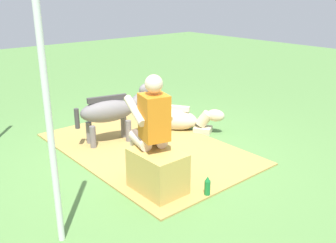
# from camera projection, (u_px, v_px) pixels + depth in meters

# --- Properties ---
(ground_plane) EXTENTS (24.00, 24.00, 0.00)m
(ground_plane) POSITION_uv_depth(u_px,v_px,m) (155.00, 156.00, 5.39)
(ground_plane) COLOR #568442
(hay_patch) EXTENTS (3.18, 2.05, 0.02)m
(hay_patch) POSITION_uv_depth(u_px,v_px,m) (146.00, 148.00, 5.62)
(hay_patch) COLOR #AD8C47
(hay_patch) RESTS_ON ground
(hay_bale) EXTENTS (0.64, 0.45, 0.51)m
(hay_bale) POSITION_uv_depth(u_px,v_px,m) (158.00, 172.00, 4.36)
(hay_bale) COLOR tan
(hay_bale) RESTS_ON ground
(person_seated) EXTENTS (0.71, 0.52, 1.39)m
(person_seated) POSITION_uv_depth(u_px,v_px,m) (150.00, 125.00, 4.32)
(person_seated) COLOR beige
(person_seated) RESTS_ON ground
(pony_standing) EXTENTS (0.52, 1.33, 0.89)m
(pony_standing) POSITION_uv_depth(u_px,v_px,m) (113.00, 110.00, 5.70)
(pony_standing) COLOR slate
(pony_standing) RESTS_ON ground
(pony_lying) EXTENTS (1.28, 0.93, 0.42)m
(pony_lying) POSITION_uv_depth(u_px,v_px,m) (178.00, 119.00, 6.34)
(pony_lying) COLOR beige
(pony_lying) RESTS_ON ground
(soda_bottle) EXTENTS (0.07, 0.07, 0.25)m
(soda_bottle) POSITION_uv_depth(u_px,v_px,m) (207.00, 187.00, 4.29)
(soda_bottle) COLOR #197233
(soda_bottle) RESTS_ON ground
(tent_pole_left) EXTENTS (0.06, 0.06, 2.23)m
(tent_pole_left) POSITION_uv_depth(u_px,v_px,m) (50.00, 130.00, 3.22)
(tent_pole_left) COLOR silver
(tent_pole_left) RESTS_ON ground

